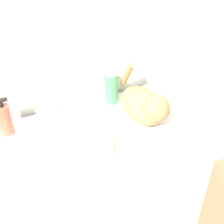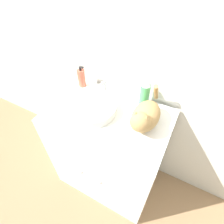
% 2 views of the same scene
% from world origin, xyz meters
% --- Properties ---
extents(wall_back, '(6.00, 0.05, 2.50)m').
position_xyz_m(wall_back, '(0.00, 0.60, 1.25)').
color(wall_back, silver).
rests_on(wall_back, ground_plane).
extents(vanity_cabinet, '(0.84, 0.57, 0.90)m').
position_xyz_m(vanity_cabinet, '(0.00, 0.28, 0.45)').
color(vanity_cabinet, white).
rests_on(vanity_cabinet, ground_plane).
extents(sink_basin, '(0.36, 0.36, 0.06)m').
position_xyz_m(sink_basin, '(-0.13, 0.27, 0.93)').
color(sink_basin, silver).
rests_on(sink_basin, vanity_cabinet).
extents(faucet, '(0.15, 0.08, 0.13)m').
position_xyz_m(faucet, '(-0.13, 0.45, 0.95)').
color(faucet, silver).
rests_on(faucet, vanity_cabinet).
extents(cat, '(0.17, 0.39, 0.23)m').
position_xyz_m(cat, '(0.24, 0.31, 0.98)').
color(cat, tan).
rests_on(cat, vanity_cabinet).
extents(soap_bottle, '(0.06, 0.06, 0.18)m').
position_xyz_m(soap_bottle, '(-0.34, 0.47, 0.97)').
color(soap_bottle, '#EF6047').
rests_on(soap_bottle, vanity_cabinet).
extents(spray_bottle, '(0.07, 0.07, 0.20)m').
position_xyz_m(spray_bottle, '(0.17, 0.50, 1.00)').
color(spray_bottle, '#4CB266').
rests_on(spray_bottle, vanity_cabinet).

